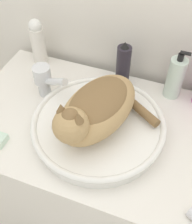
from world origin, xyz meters
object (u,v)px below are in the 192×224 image
at_px(faucet, 45,79).
at_px(hairspray_can_black, 123,65).
at_px(cat, 95,108).
at_px(lotion_bottle_white, 38,42).
at_px(soap_pump_bottle, 175,78).

xyz_separation_m(faucet, hairspray_can_black, (0.23, 0.17, 0.01)).
height_order(cat, lotion_bottle_white, cat).
distance_m(cat, lotion_bottle_white, 0.44).
relative_size(cat, faucet, 2.21).
distance_m(faucet, lotion_bottle_white, 0.20).
distance_m(cat, faucet, 0.26).
height_order(cat, faucet, cat).
bearing_deg(hairspray_can_black, lotion_bottle_white, 180.00).
xyz_separation_m(hairspray_can_black, lotion_bottle_white, (-0.35, 0.00, 0.01)).
bearing_deg(lotion_bottle_white, soap_pump_bottle, 0.00).
bearing_deg(hairspray_can_black, faucet, -144.73).
bearing_deg(faucet, cat, -3.20).
xyz_separation_m(cat, faucet, (-0.23, 0.11, -0.05)).
bearing_deg(soap_pump_bottle, lotion_bottle_white, 180.00).
height_order(cat, hairspray_can_black, cat).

